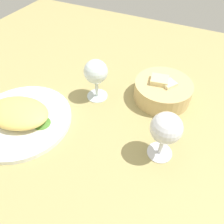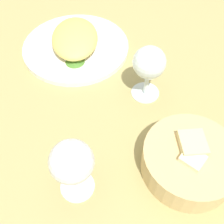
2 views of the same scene
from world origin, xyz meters
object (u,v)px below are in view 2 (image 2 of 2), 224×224
at_px(wine_glass_near, 72,163).
at_px(wine_glass_far, 149,64).
at_px(plate, 76,47).
at_px(bread_basket, 189,160).

distance_m(wine_glass_near, wine_glass_far, 0.26).
xyz_separation_m(plate, wine_glass_far, (0.13, 0.18, 0.08)).
distance_m(plate, wine_glass_near, 0.39).
bearing_deg(plate, wine_glass_near, 10.17).
height_order(bread_basket, wine_glass_far, wine_glass_far).
distance_m(bread_basket, wine_glass_near, 0.21).
xyz_separation_m(plate, bread_basket, (0.32, 0.26, 0.02)).
bearing_deg(wine_glass_near, wine_glass_far, 154.12).
relative_size(bread_basket, wine_glass_far, 1.33).
relative_size(wine_glass_near, wine_glass_far, 1.03).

